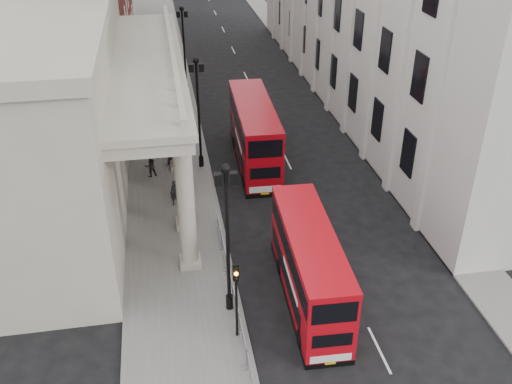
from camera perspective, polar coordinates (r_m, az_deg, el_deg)
name	(u,v)px	position (r m, az deg, el deg)	size (l,w,h in m)	color
ground	(254,367)	(27.24, -0.17, -17.05)	(260.00, 260.00, 0.00)	black
sidewalk_west	(165,118)	(52.18, -9.11, 7.36)	(6.00, 140.00, 0.12)	slate
sidewalk_east	(342,106)	(54.76, 8.55, 8.52)	(3.00, 140.00, 0.12)	slate
kerb	(198,115)	(52.27, -5.86, 7.64)	(0.20, 140.00, 0.14)	slate
portico_building	(47,111)	(39.53, -20.18, 7.58)	(9.00, 28.00, 12.00)	#A29B88
lamp_post_south	(227,230)	(26.98, -2.89, -3.86)	(1.05, 0.44, 8.32)	black
lamp_post_mid	(198,106)	(41.17, -5.80, 8.55)	(1.05, 0.44, 8.32)	black
lamp_post_north	(184,44)	(56.34, -7.23, 14.45)	(1.05, 0.44, 8.32)	black
traffic_light	(236,287)	(26.47, -2.00, -9.50)	(0.28, 0.33, 4.30)	black
crowd_barriers	(239,323)	(28.28, -1.68, -12.95)	(0.50, 18.75, 1.10)	gray
bus_near	(309,265)	(29.37, 5.36, -7.30)	(2.69, 9.77, 4.18)	#BE0813
bus_far	(254,132)	(42.73, -0.18, 5.98)	(3.00, 11.01, 4.72)	#A50710
pedestrian_a	(175,193)	(37.97, -8.09, -0.12)	(0.65, 0.43, 1.80)	black
pedestrian_b	(150,166)	(41.84, -10.53, 2.61)	(0.83, 0.65, 1.71)	black
pedestrian_c	(170,154)	(43.45, -8.57, 3.81)	(0.79, 0.51, 1.61)	black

